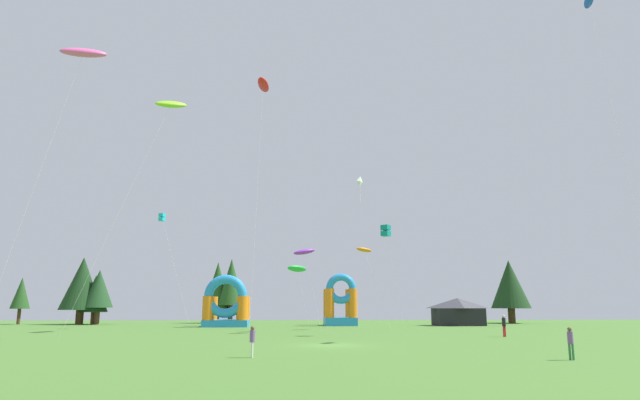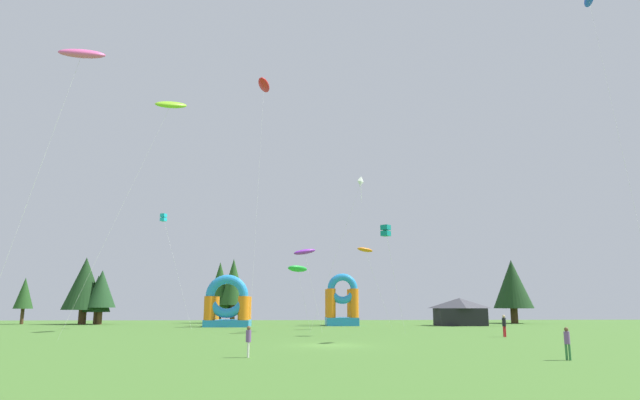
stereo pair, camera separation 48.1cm
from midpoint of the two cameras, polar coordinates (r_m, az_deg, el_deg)
ground_plane at (r=38.05m, az=1.37°, el=-14.82°), size 120.00×120.00×0.00m
kite_green_parafoil at (r=56.80m, az=-2.10°, el=-7.13°), size 2.68×2.49×6.79m
kite_purple_parafoil at (r=54.26m, az=-1.36°, el=-5.39°), size 3.05×1.76×8.28m
kite_orange_parafoil at (r=62.01m, az=4.92°, el=-5.17°), size 4.26×2.63×9.08m
kite_red_parafoil at (r=62.85m, az=-5.61°, el=11.76°), size 1.60×7.55×27.33m
kite_blue_parafoil at (r=53.55m, az=26.36°, el=18.01°), size 3.29×9.62×28.04m
kite_cyan_box at (r=67.25m, az=-15.71°, el=-1.79°), size 4.51×2.12×13.20m
kite_white_diamond at (r=63.61m, az=4.46°, el=1.65°), size 6.19×0.78×17.03m
kite_lime_parafoil at (r=52.33m, az=-14.92°, el=9.49°), size 8.09×5.78×21.25m
kite_teal_box at (r=50.17m, az=7.09°, el=-3.17°), size 2.55×2.96×9.76m
kite_pink_parafoil at (r=40.26m, az=-23.10°, el=13.75°), size 5.44×2.86×19.46m
person_far_side at (r=29.59m, az=-6.95°, el=-14.07°), size 0.28×0.28×1.60m
person_left_edge at (r=30.63m, az=24.65°, el=-13.09°), size 0.38×0.38×1.59m
person_midfield at (r=50.07m, az=18.80°, el=-12.05°), size 0.42×0.42×1.82m
inflatable_red_slide at (r=69.76m, az=-9.35°, el=-10.97°), size 5.46×4.94×6.26m
inflatable_orange_dome at (r=72.78m, az=2.47°, el=-10.93°), size 4.10×4.64×6.62m
festival_tent at (r=74.90m, az=14.47°, el=-11.15°), size 6.04×4.06×3.51m
tree_row_0 at (r=87.89m, az=-28.15°, el=-8.52°), size 2.55×2.55×6.40m
tree_row_1 at (r=83.94m, az=-23.03°, el=-7.98°), size 5.69×5.69×9.17m
tree_row_2 at (r=83.14m, az=-21.90°, el=-9.00°), size 3.64×3.64×6.68m
tree_row_3 at (r=82.55m, az=-21.55°, el=-8.57°), size 4.05×4.05×7.40m
tree_row_4 at (r=84.01m, az=-10.18°, el=-8.77°), size 4.01×4.01×8.91m
tree_row_5 at (r=82.76m, az=-8.80°, el=-8.41°), size 3.79×3.79×9.34m
tree_row_6 at (r=86.18m, az=19.45°, el=-8.23°), size 5.65×5.65×9.12m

